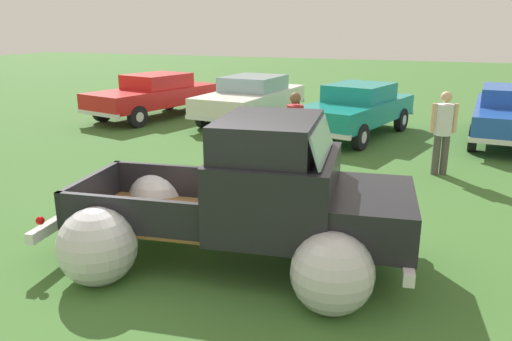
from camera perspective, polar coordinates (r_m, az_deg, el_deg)
The scene contains 8 objects.
ground_plane at distance 6.79m, azimuth -3.24°, elevation -9.92°, with size 80.00×80.00×0.00m, color #3D6B2D.
vintage_pickup_truck at distance 6.39m, azimuth -0.00°, elevation -4.20°, with size 4.83×3.24×1.96m.
show_car_0 at distance 17.06m, azimuth -11.50°, elevation 8.54°, with size 2.88×4.94×1.43m.
show_car_1 at distance 16.01m, azimuth -0.52°, elevation 8.38°, with size 2.28×4.78×1.43m.
show_car_2 at distance 14.16m, azimuth 11.40°, elevation 6.99°, with size 2.81×4.75×1.43m.
show_car_3 at distance 14.77m, azimuth 27.16°, elevation 5.91°, with size 2.15×4.79×1.43m.
spectator_0 at distance 10.19m, azimuth 4.43°, elevation 4.80°, with size 0.42×0.53×1.70m.
spectator_1 at distance 10.85m, azimuth 20.56°, elevation 4.58°, with size 0.53×0.43×1.72m.
Camera 1 is at (2.55, -5.53, 3.00)m, focal length 35.10 mm.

